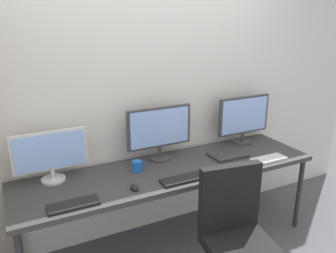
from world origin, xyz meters
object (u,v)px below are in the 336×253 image
(keyboard_right, at_px, (269,159))
(mouse_left_side, at_px, (134,187))
(office_chair, at_px, (236,251))
(monitor_center, at_px, (159,130))
(desk, at_px, (171,174))
(laptop_closed, at_px, (228,155))
(coffee_mug, at_px, (137,166))
(keyboard_center, at_px, (184,179))
(monitor_left, at_px, (50,154))
(keyboard_left, at_px, (74,205))
(monitor_right, at_px, (244,118))
(mouse_right_side, at_px, (212,172))

(keyboard_right, distance_m, mouse_left_side, 1.24)
(office_chair, height_order, monitor_center, monitor_center)
(desk, distance_m, laptop_closed, 0.58)
(mouse_left_side, xyz_separation_m, coffee_mug, (0.13, 0.27, 0.03))
(mouse_left_side, bearing_deg, keyboard_center, -4.75)
(desk, height_order, mouse_left_side, mouse_left_side)
(office_chair, distance_m, coffee_mug, 0.98)
(monitor_left, bearing_deg, monitor_center, 0.00)
(monitor_center, xyz_separation_m, laptop_closed, (0.58, -0.21, -0.26))
(keyboard_right, bearing_deg, coffee_mug, 164.48)
(keyboard_left, relative_size, coffee_mug, 3.16)
(office_chair, bearing_deg, keyboard_right, 35.63)
(monitor_left, distance_m, mouse_left_side, 0.68)
(monitor_center, height_order, keyboard_right, monitor_center)
(keyboard_right, bearing_deg, monitor_left, 165.74)
(laptop_closed, bearing_deg, office_chair, -120.70)
(monitor_right, relative_size, mouse_left_side, 5.88)
(keyboard_left, height_order, keyboard_right, same)
(office_chair, relative_size, keyboard_left, 2.95)
(monitor_right, relative_size, keyboard_left, 1.69)
(desk, height_order, coffee_mug, coffee_mug)
(mouse_left_side, relative_size, laptop_closed, 0.30)
(office_chair, height_order, coffee_mug, office_chair)
(mouse_left_side, height_order, coffee_mug, coffee_mug)
(desk, bearing_deg, monitor_center, 90.00)
(mouse_right_side, bearing_deg, monitor_left, 158.55)
(monitor_center, relative_size, keyboard_left, 1.74)
(keyboard_left, distance_m, laptop_closed, 1.44)
(monitor_right, bearing_deg, monitor_center, -180.00)
(keyboard_center, distance_m, keyboard_right, 0.84)
(keyboard_left, xyz_separation_m, mouse_left_side, (0.44, 0.03, 0.01))
(desk, relative_size, keyboard_left, 7.48)
(monitor_left, relative_size, keyboard_center, 1.46)
(monitor_right, relative_size, mouse_right_side, 5.88)
(mouse_left_side, relative_size, coffee_mug, 0.91)
(mouse_left_side, bearing_deg, keyboard_left, -175.76)
(keyboard_left, xyz_separation_m, keyboard_right, (1.68, 0.00, 0.00))
(laptop_closed, relative_size, coffee_mug, 3.02)
(keyboard_right, height_order, mouse_left_side, mouse_left_side)
(keyboard_center, xyz_separation_m, laptop_closed, (0.58, 0.24, 0.00))
(laptop_closed, xyz_separation_m, coffee_mug, (-0.84, 0.07, 0.03))
(coffee_mug, bearing_deg, office_chair, -64.52)
(desk, bearing_deg, keyboard_center, -90.00)
(desk, xyz_separation_m, office_chair, (0.13, -0.74, -0.29))
(laptop_closed, bearing_deg, monitor_right, 33.03)
(office_chair, height_order, mouse_right_side, office_chair)
(keyboard_right, relative_size, mouse_right_side, 3.35)
(desk, distance_m, monitor_left, 0.96)
(desk, distance_m, monitor_center, 0.38)
(monitor_left, relative_size, mouse_right_side, 5.76)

